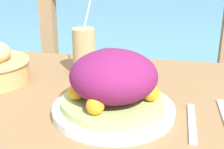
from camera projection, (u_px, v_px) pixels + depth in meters
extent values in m
cube|color=olive|center=(95.00, 109.00, 0.81)|extent=(1.21, 0.79, 0.04)
cube|color=#937551|center=(52.00, 75.00, 1.74)|extent=(0.07, 0.07, 0.92)
cube|color=#937551|center=(222.00, 87.00, 1.58)|extent=(0.07, 0.07, 0.92)
cube|color=#568EA8|center=(157.00, 28.00, 4.04)|extent=(12.00, 4.00, 0.42)
cylinder|color=white|center=(114.00, 109.00, 0.75)|extent=(0.29, 0.29, 0.02)
cylinder|color=#A8C66B|center=(114.00, 102.00, 0.74)|extent=(0.25, 0.25, 0.02)
ellipsoid|color=#72194C|center=(114.00, 76.00, 0.72)|extent=(0.20, 0.20, 0.12)
sphere|color=orange|center=(151.00, 93.00, 0.72)|extent=(0.04, 0.04, 0.04)
sphere|color=orange|center=(116.00, 77.00, 0.81)|extent=(0.04, 0.04, 0.04)
sphere|color=orange|center=(76.00, 92.00, 0.73)|extent=(0.04, 0.04, 0.04)
sphere|color=orange|center=(95.00, 106.00, 0.66)|extent=(0.04, 0.04, 0.04)
cylinder|color=tan|center=(84.00, 52.00, 0.97)|extent=(0.07, 0.07, 0.15)
cylinder|color=white|center=(84.00, 29.00, 0.96)|extent=(0.06, 0.01, 0.21)
cube|color=silver|center=(192.00, 122.00, 0.70)|extent=(0.02, 0.18, 0.00)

